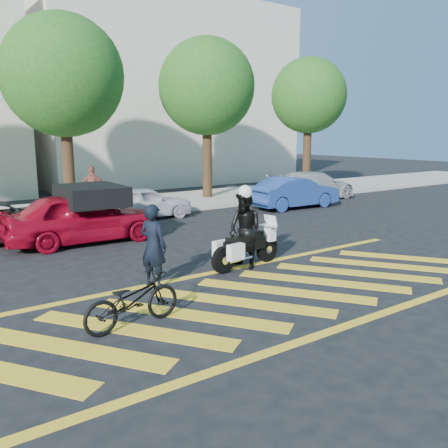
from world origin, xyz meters
TOP-DOWN VIEW (x-y plane):
  - ground at (0.00, 0.00)m, footprint 90.00×90.00m
  - sidewalk at (0.00, 12.00)m, footprint 60.00×5.00m
  - crosswalk at (-0.04, 0.00)m, footprint 12.33×4.00m
  - building_right at (9.00, 21.00)m, footprint 16.00×8.00m
  - tree_center at (0.13, 12.06)m, footprint 4.60×4.60m
  - tree_right at (6.63, 12.06)m, footprint 4.40×4.40m
  - tree_far_right at (13.13, 12.06)m, footprint 4.00×4.00m
  - officer_bike at (-1.48, 1.80)m, footprint 0.63×0.75m
  - bicycle at (-2.73, 0.11)m, footprint 1.80×0.81m
  - police_motorcycle at (0.92, 1.82)m, footprint 2.09×0.74m
  - officer_moto at (0.91, 1.83)m, footprint 0.80×0.96m
  - red_convertible at (-1.36, 6.56)m, footprint 4.41×1.86m
  - parked_mid_right at (1.90, 9.20)m, footprint 3.63×1.80m
  - parked_right at (8.15, 7.80)m, footprint 4.06×1.53m
  - parked_far_right at (10.70, 9.20)m, footprint 4.69×2.05m
  - pedestrian_right at (0.83, 11.73)m, footprint 1.07×0.82m

SIDE VIEW (x-z plane):
  - ground at x=0.00m, z-range 0.00..0.00m
  - crosswalk at x=-0.04m, z-range 0.00..0.01m
  - sidewalk at x=0.00m, z-range 0.00..0.15m
  - bicycle at x=-2.73m, z-range 0.00..0.92m
  - police_motorcycle at x=0.92m, z-range 0.04..0.96m
  - parked_mid_right at x=1.90m, z-range 0.00..1.19m
  - parked_right at x=8.15m, z-range 0.00..1.32m
  - parked_far_right at x=10.70m, z-range 0.00..1.34m
  - red_convertible at x=-1.36m, z-range 0.00..1.49m
  - officer_bike at x=-1.48m, z-range 0.00..1.73m
  - officer_moto at x=0.91m, z-range 0.00..1.81m
  - pedestrian_right at x=0.83m, z-range 0.15..1.85m
  - tree_far_right at x=13.13m, z-range 1.39..8.49m
  - tree_right at x=6.63m, z-range 1.34..8.75m
  - tree_center at x=0.13m, z-range 1.31..8.88m
  - building_right at x=9.00m, z-range 0.00..11.00m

